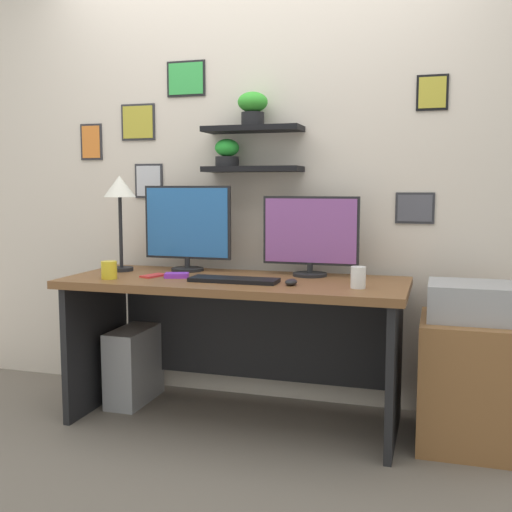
{
  "coord_description": "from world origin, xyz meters",
  "views": [
    {
      "loc": [
        0.99,
        -2.91,
        1.22
      ],
      "look_at": [
        0.1,
        0.05,
        0.86
      ],
      "focal_mm": 42.97,
      "sensor_mm": 36.0,
      "label": 1
    }
  ],
  "objects": [
    {
      "name": "monitor_right",
      "position": [
        0.35,
        0.22,
        0.96
      ],
      "size": [
        0.51,
        0.18,
        0.42
      ],
      "color": "black",
      "rests_on": "desk"
    },
    {
      "name": "keyboard",
      "position": [
        0.03,
        -0.1,
        0.76
      ],
      "size": [
        0.44,
        0.14,
        0.02
      ],
      "primitive_type": "cube",
      "color": "black",
      "rests_on": "desk"
    },
    {
      "name": "computer_mouse",
      "position": [
        0.32,
        -0.11,
        0.77
      ],
      "size": [
        0.06,
        0.09,
        0.03
      ],
      "primitive_type": "ellipsoid",
      "color": "black",
      "rests_on": "desk"
    },
    {
      "name": "cell_phone",
      "position": [
        -0.43,
        -0.05,
        0.76
      ],
      "size": [
        0.11,
        0.15,
        0.01
      ],
      "primitive_type": "cube",
      "rotation": [
        0.0,
        0.0,
        -0.32
      ],
      "color": "red",
      "rests_on": "desk"
    },
    {
      "name": "back_wall_assembly",
      "position": [
        -0.0,
        0.44,
        1.36
      ],
      "size": [
        4.4,
        0.24,
        2.7
      ],
      "color": "beige",
      "rests_on": "ground"
    },
    {
      "name": "scissors_tray",
      "position": [
        -0.3,
        -0.05,
        0.76
      ],
      "size": [
        0.14,
        0.11,
        0.02
      ],
      "primitive_type": "cube",
      "rotation": [
        0.0,
        0.0,
        0.3
      ],
      "color": "purple",
      "rests_on": "desk"
    },
    {
      "name": "coffee_mug",
      "position": [
        -0.61,
        -0.18,
        0.8
      ],
      "size": [
        0.08,
        0.08,
        0.09
      ],
      "primitive_type": "cylinder",
      "color": "yellow",
      "rests_on": "desk"
    },
    {
      "name": "drawer_cabinet",
      "position": [
        1.14,
        0.06,
        0.3
      ],
      "size": [
        0.44,
        0.5,
        0.6
      ],
      "primitive_type": "cube",
      "color": "brown",
      "rests_on": "ground"
    },
    {
      "name": "ground_plane",
      "position": [
        0.0,
        0.0,
        0.0
      ],
      "size": [
        8.0,
        8.0,
        0.0
      ],
      "primitive_type": "plane",
      "color": "#70665B"
    },
    {
      "name": "computer_tower_left",
      "position": [
        -0.64,
        0.12,
        0.21
      ],
      "size": [
        0.18,
        0.4,
        0.42
      ],
      "primitive_type": "cube",
      "color": "#99999E",
      "rests_on": "ground"
    },
    {
      "name": "monitor_left",
      "position": [
        -0.35,
        0.22,
        1.0
      ],
      "size": [
        0.5,
        0.18,
        0.47
      ],
      "color": "black",
      "rests_on": "desk"
    },
    {
      "name": "printer",
      "position": [
        1.14,
        0.06,
        0.69
      ],
      "size": [
        0.38,
        0.34,
        0.17
      ],
      "primitive_type": "cube",
      "color": "#9E9EA3",
      "rests_on": "drawer_cabinet"
    },
    {
      "name": "desk_lamp",
      "position": [
        -0.7,
        0.1,
        1.17
      ],
      "size": [
        0.17,
        0.17,
        0.53
      ],
      "color": "black",
      "rests_on": "desk"
    },
    {
      "name": "desk",
      "position": [
        0.0,
        0.06,
        0.54
      ],
      "size": [
        1.73,
        0.68,
        0.75
      ],
      "color": "brown",
      "rests_on": "ground"
    },
    {
      "name": "pen_cup",
      "position": [
        0.64,
        -0.11,
        0.8
      ],
      "size": [
        0.07,
        0.07,
        0.1
      ],
      "primitive_type": "cylinder",
      "color": "white",
      "rests_on": "desk"
    }
  ]
}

